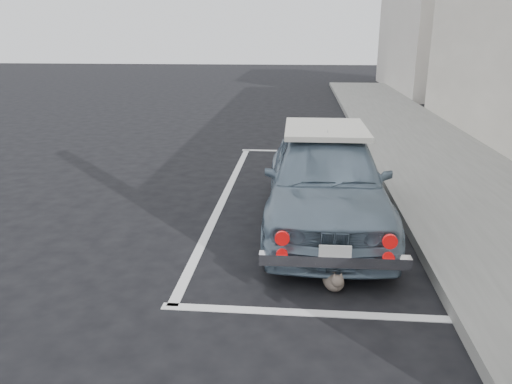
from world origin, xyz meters
TOP-DOWN VIEW (x-y plane):
  - ground at (0.00, 0.00)m, footprint 80.00×80.00m
  - sidewalk at (3.20, 2.00)m, footprint 2.80×40.00m
  - building_far at (6.35, 20.00)m, footprint 3.50×10.00m
  - pline_rear at (0.50, -0.50)m, footprint 3.00×0.12m
  - pline_front at (0.50, 6.50)m, footprint 3.00×0.12m
  - pline_side at (-0.90, 3.00)m, footprint 0.12×7.00m
  - retro_coupe at (0.69, 1.88)m, footprint 1.67×4.07m
  - cat at (0.72, -0.01)m, footprint 0.28×0.50m

SIDE VIEW (x-z plane):
  - ground at x=0.00m, z-range 0.00..0.00m
  - pline_rear at x=0.50m, z-range 0.00..0.01m
  - pline_front at x=0.50m, z-range 0.00..0.01m
  - pline_side at x=-0.90m, z-range 0.00..0.01m
  - sidewalk at x=3.20m, z-range 0.00..0.15m
  - cat at x=0.72m, z-range -0.01..0.25m
  - retro_coupe at x=0.69m, z-range 0.01..1.38m
  - building_far at x=6.35m, z-range 0.00..8.00m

